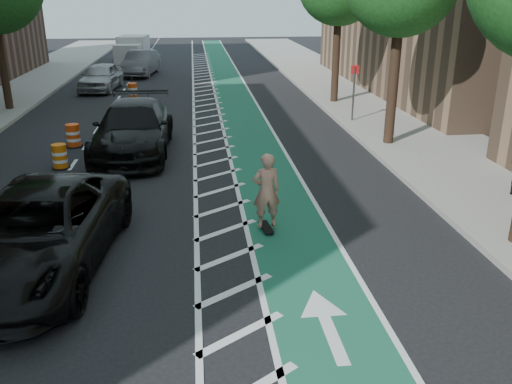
{
  "coord_description": "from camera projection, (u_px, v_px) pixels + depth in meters",
  "views": [
    {
      "loc": [
        0.9,
        -10.41,
        5.37
      ],
      "look_at": [
        2.18,
        1.02,
        1.1
      ],
      "focal_mm": 38.0,
      "sensor_mm": 36.0,
      "label": 1
    }
  ],
  "objects": [
    {
      "name": "ground",
      "position": [
        159.0,
        261.0,
        11.47
      ],
      "size": [
        120.0,
        120.0,
        0.0
      ],
      "primitive_type": "plane",
      "color": "black",
      "rests_on": "ground"
    },
    {
      "name": "car_grey",
      "position": [
        141.0,
        63.0,
        36.71
      ],
      "size": [
        2.39,
        5.13,
        1.63
      ],
      "primitive_type": "imported",
      "rotation": [
        0.0,
        0.0,
        -0.14
      ],
      "color": "#57575C",
      "rests_on": "ground"
    },
    {
      "name": "suv_far",
      "position": [
        133.0,
        129.0,
        18.84
      ],
      "size": [
        2.66,
        6.19,
        1.78
      ],
      "primitive_type": "imported",
      "rotation": [
        0.0,
        0.0,
        -0.03
      ],
      "color": "black",
      "rests_on": "ground"
    },
    {
      "name": "buffer_strip",
      "position": [
        213.0,
        139.0,
        20.95
      ],
      "size": [
        1.4,
        90.0,
        0.01
      ],
      "primitive_type": "cube",
      "color": "silver",
      "rests_on": "ground"
    },
    {
      "name": "bike_lane",
      "position": [
        251.0,
        138.0,
        21.1
      ],
      "size": [
        2.0,
        90.0,
        0.01
      ],
      "primitive_type": "cube",
      "color": "#1A5C48",
      "rests_on": "ground"
    },
    {
      "name": "barrel_c",
      "position": [
        133.0,
        91.0,
        28.79
      ],
      "size": [
        0.6,
        0.6,
        0.82
      ],
      "color": "#DB420B",
      "rests_on": "ground"
    },
    {
      "name": "sidewalk_right",
      "position": [
        412.0,
        132.0,
        21.76
      ],
      "size": [
        5.0,
        90.0,
        0.15
      ],
      "primitive_type": "cube",
      "color": "gray",
      "rests_on": "ground"
    },
    {
      "name": "skateboard",
      "position": [
        266.0,
        227.0,
        12.93
      ],
      "size": [
        0.31,
        0.78,
        0.1
      ],
      "rotation": [
        0.0,
        0.0,
        0.12
      ],
      "color": "black",
      "rests_on": "ground"
    },
    {
      "name": "box_truck",
      "position": [
        132.0,
        50.0,
        44.18
      ],
      "size": [
        2.55,
        4.9,
        1.96
      ],
      "rotation": [
        0.0,
        0.0,
        -0.1
      ],
      "color": "silver",
      "rests_on": "ground"
    },
    {
      "name": "skateboarder",
      "position": [
        266.0,
        191.0,
        12.61
      ],
      "size": [
        0.71,
        0.51,
        1.81
      ],
      "primitive_type": "imported",
      "rotation": [
        0.0,
        0.0,
        3.26
      ],
      "color": "tan",
      "rests_on": "skateboard"
    },
    {
      "name": "sign_post",
      "position": [
        354.0,
        92.0,
        22.98
      ],
      "size": [
        0.35,
        0.08,
        2.47
      ],
      "color": "#4C4C4C",
      "rests_on": "ground"
    },
    {
      "name": "car_silver",
      "position": [
        101.0,
        77.0,
        31.07
      ],
      "size": [
        2.32,
        4.71,
        1.54
      ],
      "primitive_type": "imported",
      "rotation": [
        0.0,
        0.0,
        -0.11
      ],
      "color": "#A0A0A5",
      "rests_on": "ground"
    },
    {
      "name": "barrel_a",
      "position": [
        60.0,
        157.0,
        17.39
      ],
      "size": [
        0.58,
        0.58,
        0.79
      ],
      "color": "orange",
      "rests_on": "ground"
    },
    {
      "name": "suv_near",
      "position": [
        36.0,
        231.0,
        10.87
      ],
      "size": [
        3.39,
        6.3,
        1.68
      ],
      "primitive_type": "imported",
      "rotation": [
        0.0,
        0.0,
        -0.1
      ],
      "color": "black",
      "rests_on": "ground"
    },
    {
      "name": "barrel_b",
      "position": [
        73.0,
        136.0,
        19.81
      ],
      "size": [
        0.62,
        0.62,
        0.84
      ],
      "color": "#EA430C",
      "rests_on": "ground"
    },
    {
      "name": "curb_right",
      "position": [
        352.0,
        133.0,
        21.5
      ],
      "size": [
        0.12,
        90.0,
        0.16
      ],
      "primitive_type": "cube",
      "color": "gray",
      "rests_on": "ground"
    }
  ]
}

